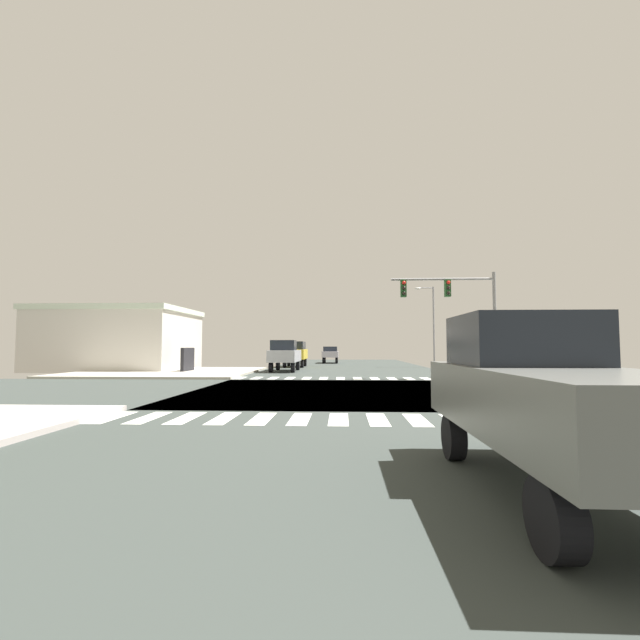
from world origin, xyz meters
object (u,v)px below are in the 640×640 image
object	(u,v)px
street_lamp	(431,318)
pickup_nearside_1	(285,354)
suv_farside_1	(295,352)
traffic_signal_mast	(454,300)
sedan_leading_1	(330,353)
pickup_crossing_2	(544,391)
bank_building	(120,339)

from	to	relation	value
street_lamp	pickup_nearside_1	world-z (taller)	street_lamp
pickup_nearside_1	suv_farside_1	xyz separation A→B (m)	(0.00, 7.41, 0.10)
traffic_signal_mast	street_lamp	size ratio (longest dim) A/B	0.85
sedan_leading_1	traffic_signal_mast	bearing A→B (deg)	108.22
suv_farside_1	street_lamp	bearing A→B (deg)	-179.27
traffic_signal_mast	pickup_nearside_1	xyz separation A→B (m)	(-10.93, 7.04, -3.33)
suv_farside_1	pickup_crossing_2	distance (m)	35.28
bank_building	pickup_nearside_1	distance (m)	13.65
bank_building	pickup_crossing_2	distance (m)	35.11
bank_building	sedan_leading_1	world-z (taller)	bank_building
suv_farside_1	pickup_crossing_2	xyz separation A→B (m)	(7.00, -34.58, -0.10)
pickup_crossing_2	bank_building	bearing A→B (deg)	125.83
traffic_signal_mast	street_lamp	bearing A→B (deg)	83.78
pickup_nearside_1	traffic_signal_mast	bearing A→B (deg)	147.21
bank_building	sedan_leading_1	bearing A→B (deg)	43.64
street_lamp	bank_building	world-z (taller)	street_lamp
street_lamp	pickup_nearside_1	bearing A→B (deg)	-148.83
bank_building	pickup_crossing_2	xyz separation A→B (m)	(20.54, -28.44, -1.19)
bank_building	sedan_leading_1	size ratio (longest dim) A/B	2.88
street_lamp	sedan_leading_1	world-z (taller)	street_lamp
pickup_nearside_1	pickup_crossing_2	size ratio (longest dim) A/B	1.00
suv_farside_1	pickup_crossing_2	world-z (taller)	pickup_crossing_2
pickup_nearside_1	pickup_crossing_2	world-z (taller)	same
suv_farside_1	pickup_crossing_2	bearing A→B (deg)	101.44
traffic_signal_mast	sedan_leading_1	bearing A→B (deg)	108.22
traffic_signal_mast	sedan_leading_1	xyz separation A→B (m)	(-7.93, 24.09, -3.50)
pickup_nearside_1	sedan_leading_1	size ratio (longest dim) A/B	1.19
street_lamp	suv_farside_1	size ratio (longest dim) A/B	1.61
sedan_leading_1	bank_building	bearing A→B (deg)	43.64
pickup_crossing_2	suv_farside_1	bearing A→B (deg)	101.44
bank_building	pickup_crossing_2	size ratio (longest dim) A/B	2.43
traffic_signal_mast	pickup_crossing_2	bearing A→B (deg)	-101.05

